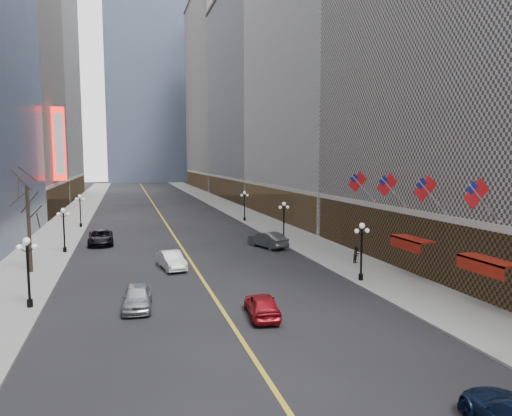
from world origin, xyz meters
TOP-DOWN VIEW (x-y plane):
  - sidewalk_east at (14.00, 70.00)m, footprint 6.00×230.00m
  - sidewalk_west at (-14.00, 70.00)m, footprint 6.00×230.00m
  - lane_line at (0.00, 80.00)m, footprint 0.25×200.00m
  - bldg_east_b at (29.91, 68.00)m, footprint 26.60×36.60m
  - bldg_east_c at (29.88, 106.00)m, footprint 26.60×40.60m
  - bldg_east_d at (29.90, 149.00)m, footprint 26.60×46.60m
  - bldg_west_d at (-29.92, 121.00)m, footprint 26.60×38.60m
  - streetlamp_east_1 at (11.80, 30.00)m, footprint 1.26×0.44m
  - streetlamp_east_2 at (11.80, 48.00)m, footprint 1.26×0.44m
  - streetlamp_east_3 at (11.80, 66.00)m, footprint 1.26×0.44m
  - streetlamp_west_1 at (-11.80, 30.00)m, footprint 1.26×0.44m
  - streetlamp_west_2 at (-11.80, 48.00)m, footprint 1.26×0.44m
  - streetlamp_west_3 at (-11.80, 66.00)m, footprint 1.26×0.44m
  - flag_2 at (15.31, 22.00)m, footprint 2.87×0.12m
  - flag_3 at (15.31, 27.00)m, footprint 2.87×0.12m
  - flag_4 at (15.31, 32.00)m, footprint 2.87×0.12m
  - flag_5 at (15.31, 37.00)m, footprint 2.87×0.12m
  - awning_b at (16.11, 22.00)m, footprint 1.40×4.00m
  - awning_c at (16.11, 30.00)m, footprint 1.40×4.00m
  - theatre_marquee at (-15.88, 80.00)m, footprint 2.00×0.55m
  - tree_west_far at (-13.50, 40.00)m, footprint 3.60×3.60m
  - car_nb_near at (-5.18, 28.28)m, footprint 2.13×4.61m
  - car_nb_mid at (-2.00, 38.47)m, footprint 2.37×4.89m
  - car_nb_far at (-8.52, 52.11)m, footprint 2.87×5.87m
  - car_sb_mid at (2.07, 24.56)m, footprint 2.23×4.53m
  - car_sb_far at (9.00, 45.39)m, footprint 3.54×5.53m
  - ped_east_walk at (14.31, 35.32)m, footprint 0.85×0.74m

SIDE VIEW (x-z plane):
  - lane_line at x=0.00m, z-range 0.00..0.02m
  - sidewalk_east at x=14.00m, z-range 0.00..0.15m
  - sidewalk_west at x=-14.00m, z-range 0.00..0.15m
  - car_sb_mid at x=2.07m, z-range 0.00..1.49m
  - car_nb_near at x=-5.18m, z-range 0.00..1.53m
  - car_nb_mid at x=-2.00m, z-range 0.00..1.54m
  - car_nb_far at x=-8.52m, z-range 0.00..1.60m
  - car_sb_far at x=9.00m, z-range 0.00..1.72m
  - ped_east_walk at x=14.31m, z-range 0.15..1.68m
  - streetlamp_east_1 at x=11.80m, z-range 0.64..5.16m
  - streetlamp_east_2 at x=11.80m, z-range 0.64..5.16m
  - streetlamp_east_3 at x=11.80m, z-range 0.64..5.16m
  - streetlamp_west_1 at x=-11.80m, z-range 0.64..5.16m
  - streetlamp_west_2 at x=-11.80m, z-range 0.64..5.16m
  - streetlamp_west_3 at x=-11.80m, z-range 0.64..5.16m
  - awning_b at x=16.11m, z-range 2.62..3.54m
  - awning_c at x=16.11m, z-range 2.62..3.54m
  - tree_west_far at x=-13.50m, z-range 2.28..10.20m
  - flag_2 at x=15.31m, z-range 5.85..8.72m
  - flag_3 at x=15.31m, z-range 5.85..8.72m
  - flag_4 at x=15.31m, z-range 5.85..8.72m
  - flag_5 at x=15.31m, z-range 5.85..8.72m
  - theatre_marquee at x=-15.88m, z-range 6.00..18.00m
  - bldg_east_c at x=29.88m, z-range -0.22..48.58m
  - bldg_east_d at x=29.90m, z-range -0.23..62.57m
  - bldg_east_b at x=29.91m, z-range -0.22..68.58m
  - bldg_west_d at x=-29.92m, z-range -0.23..72.57m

